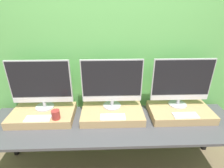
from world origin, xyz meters
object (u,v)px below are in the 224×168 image
monitor_left (41,84)px  mug (56,115)px  keyboard_right (186,115)px  keyboard_left (38,118)px  monitor_right (182,82)px  keyboard_center (113,117)px  monitor_center (112,83)px

monitor_left → mug: bearing=-50.2°
keyboard_right → monitor_left: bearing=171.7°
keyboard_left → mug: 0.20m
monitor_right → keyboard_center: bearing=-163.7°
monitor_center → keyboard_right: bearing=-16.3°
mug → monitor_right: size_ratio=0.14×
keyboard_center → keyboard_right: 0.79m
mug → keyboard_right: bearing=0.0°
mug → monitor_right: monitor_right is taller
monitor_center → keyboard_right: (0.79, -0.23, -0.30)m
monitor_left → keyboard_left: 0.38m
monitor_right → keyboard_right: (-0.00, -0.23, -0.30)m
monitor_left → keyboard_right: size_ratio=2.53×
mug → keyboard_center: 0.60m
keyboard_right → keyboard_center: bearing=180.0°
keyboard_left → keyboard_right: size_ratio=1.00×
monitor_left → keyboard_right: (1.58, -0.23, -0.30)m
mug → keyboard_center: mug is taller
keyboard_left → keyboard_center: 0.79m
mug → monitor_left: bearing=129.8°
keyboard_left → keyboard_center: (0.79, 0.00, 0.00)m
monitor_left → keyboard_left: monitor_left is taller
keyboard_left → monitor_right: 1.62m
keyboard_left → keyboard_right: bearing=0.0°
monitor_left → keyboard_right: monitor_left is taller
keyboard_left → monitor_right: monitor_right is taller
monitor_right → keyboard_right: monitor_right is taller
mug → monitor_right: (1.39, 0.23, 0.25)m
mug → monitor_center: monitor_center is taller
keyboard_left → keyboard_center: size_ratio=1.00×
keyboard_left → keyboard_right: (1.58, 0.00, 0.00)m
keyboard_left → mug: bearing=0.0°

